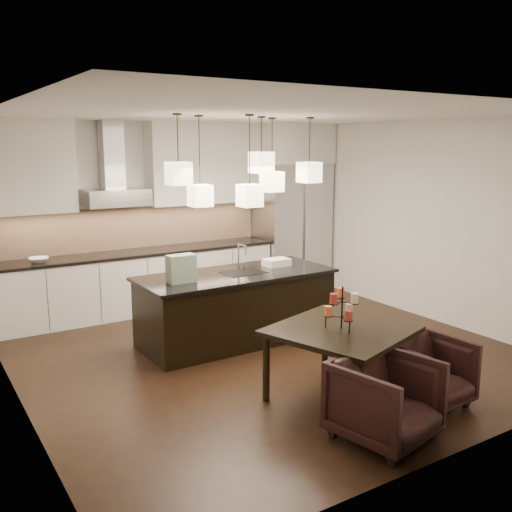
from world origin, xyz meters
TOP-DOWN VIEW (x-y plane):
  - floor at (0.00, 0.00)m, footprint 5.50×5.50m
  - ceiling at (0.00, 0.00)m, footprint 5.50×5.50m
  - wall_back at (0.00, 2.76)m, footprint 5.50×0.02m
  - wall_front at (0.00, -2.76)m, footprint 5.50×0.02m
  - wall_left at (-2.76, 0.00)m, footprint 0.02×5.50m
  - wall_right at (2.76, 0.00)m, footprint 0.02×5.50m
  - refrigerator at (2.10, 2.38)m, footprint 1.20×0.72m
  - fridge_panel at (2.10, 2.38)m, footprint 1.26×0.72m
  - lower_cabinets at (-0.62, 2.43)m, footprint 4.21×0.62m
  - countertop at (-0.62, 2.43)m, footprint 4.21×0.66m
  - backsplash at (-0.62, 2.73)m, footprint 4.21×0.02m
  - upper_cab_left at (-2.10, 2.57)m, footprint 1.25×0.35m
  - upper_cab_right at (0.55, 2.57)m, footprint 1.85×0.35m
  - hood_canopy at (-0.93, 2.48)m, footprint 0.90×0.52m
  - hood_chimney at (-0.93, 2.59)m, footprint 0.30×0.28m
  - fruit_bowl at (-2.05, 2.38)m, footprint 0.30×0.30m
  - island_body at (-0.08, 0.55)m, footprint 2.41×0.98m
  - island_top at (-0.08, 0.55)m, footprint 2.49×1.06m
  - faucet at (0.02, 0.65)m, footprint 0.10×0.23m
  - tote_bag at (-0.86, 0.47)m, footprint 0.33×0.18m
  - food_container at (0.60, 0.64)m, footprint 0.33×0.23m
  - dining_table at (-0.06, -1.45)m, footprint 1.50×1.50m
  - candelabra at (-0.06, -1.45)m, footprint 0.43×0.43m
  - candle_a at (0.06, -1.41)m, footprint 0.09×0.09m
  - candle_b at (-0.16, -1.36)m, footprint 0.09×0.09m
  - candle_c at (-0.09, -1.58)m, footprint 0.09×0.09m
  - candle_d at (0.01, -1.33)m, footprint 0.09×0.09m
  - candle_e at (-0.19, -1.47)m, footprint 0.09×0.09m
  - candle_f at (-0.01, -1.56)m, footprint 0.09×0.09m
  - armchair_left at (-0.27, -2.26)m, footprint 0.90×0.91m
  - armchair_right at (0.55, -2.00)m, footprint 0.73×0.74m
  - pendant_a at (-0.86, 0.46)m, footprint 0.24×0.24m
  - pendant_b at (-0.49, 0.67)m, footprint 0.24×0.24m
  - pendant_c at (0.28, 0.52)m, footprint 0.24×0.24m
  - pendant_d at (0.57, 0.71)m, footprint 0.24×0.24m
  - pendant_e at (0.91, 0.37)m, footprint 0.24×0.24m
  - pendant_f at (-0.08, 0.21)m, footprint 0.24×0.24m

SIDE VIEW (x-z plane):
  - floor at x=0.00m, z-range -0.02..0.00m
  - armchair_right at x=0.55m, z-range 0.00..0.65m
  - armchair_left at x=-0.27m, z-range 0.00..0.71m
  - dining_table at x=-0.06m, z-range 0.00..0.71m
  - island_body at x=-0.08m, z-range 0.00..0.84m
  - lower_cabinets at x=-0.62m, z-range 0.00..0.88m
  - island_top at x=-0.08m, z-range 0.84..0.88m
  - candle_a at x=0.06m, z-range 0.84..0.93m
  - candle_b at x=-0.16m, z-range 0.84..0.93m
  - candle_c at x=-0.09m, z-range 0.84..0.93m
  - countertop at x=-0.62m, z-range 0.88..0.92m
  - candelabra at x=-0.06m, z-range 0.71..1.13m
  - food_container at x=0.60m, z-range 0.88..0.98m
  - fruit_bowl at x=-2.05m, z-range 0.92..0.98m
  - candle_d at x=0.01m, z-range 0.99..1.08m
  - candle_e at x=-0.19m, z-range 0.99..1.08m
  - candle_f at x=-0.01m, z-range 0.99..1.08m
  - tote_bag at x=-0.86m, z-range 0.88..1.21m
  - faucet at x=0.02m, z-range 0.88..1.25m
  - refrigerator at x=2.10m, z-range 0.00..2.15m
  - backsplash at x=-0.62m, z-range 0.92..1.55m
  - wall_back at x=0.00m, z-range 0.00..2.80m
  - wall_front at x=0.00m, z-range 0.00..2.80m
  - wall_left at x=-2.76m, z-range 0.00..2.80m
  - wall_right at x=2.76m, z-range 0.00..2.80m
  - hood_canopy at x=-0.93m, z-range 1.60..1.84m
  - pendant_b at x=-0.49m, z-range 1.73..1.99m
  - pendant_f at x=-0.08m, z-range 1.75..2.01m
  - pendant_d at x=0.57m, z-range 1.86..2.12m
  - pendant_e at x=0.91m, z-range 1.98..2.24m
  - pendant_a at x=-0.86m, z-range 2.01..2.27m
  - upper_cab_left at x=-2.10m, z-range 1.55..2.80m
  - upper_cab_right at x=0.55m, z-range 1.55..2.80m
  - pendant_c at x=0.28m, z-range 2.11..2.37m
  - hood_chimney at x=-0.93m, z-range 1.84..2.80m
  - fridge_panel at x=2.10m, z-range 2.15..2.80m
  - ceiling at x=0.00m, z-range 2.80..2.82m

